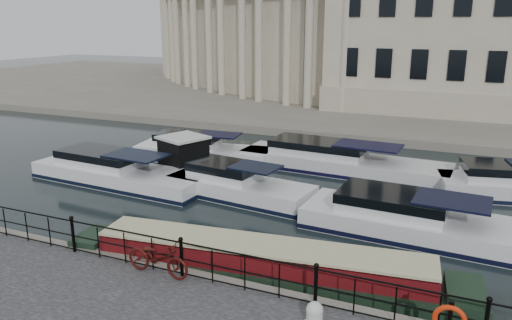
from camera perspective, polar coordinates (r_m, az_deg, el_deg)
The scene contains 9 objects.
ground_plane at distance 16.97m, azimuth -4.31°, elevation -11.32°, with size 160.00×160.00×0.00m, color black.
far_bank at distance 53.35m, azimuth 15.54°, elevation 7.10°, with size 120.00×42.00×0.55m, color #6B665B.
railing at distance 14.69m, azimuth -8.53°, elevation -10.72°, with size 24.14×0.14×1.22m.
civic_building at distance 48.74m, azimuth 14.19°, elevation 14.44°, with size 53.55×31.84×16.85m.
bicycle at distance 14.93m, azimuth -11.18°, elevation -10.86°, with size 0.72×2.07×1.09m, color #3F0E0B.
mooring_bollard at distance 12.68m, azimuth 6.70°, elevation -17.13°, with size 0.56×0.56×0.62m.
narrowboat at distance 15.63m, azimuth 0.48°, elevation -12.27°, with size 12.96×3.14×1.48m.
harbour_hut at distance 25.46m, azimuth -8.25°, elevation 0.16°, with size 3.47×3.21×2.17m.
cabin_cruisers at distance 23.89m, azimuth 3.91°, elevation -2.22°, with size 25.42×10.29×1.99m.
Camera 1 is at (7.12, -13.35, 7.68)m, focal length 35.00 mm.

